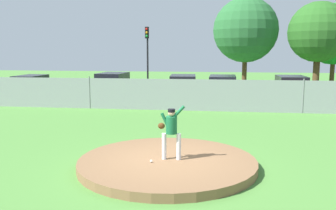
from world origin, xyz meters
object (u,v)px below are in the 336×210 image
at_px(parked_car_charcoal, 113,86).
at_px(traffic_light_near, 147,48).
at_px(parked_car_silver, 222,88).
at_px(parked_car_red, 291,89).
at_px(traffic_cone_orange, 257,95).
at_px(pitcher_youth, 171,128).
at_px(baseball, 151,161).
at_px(parked_car_slate, 31,86).
at_px(parked_car_champagne, 183,87).

xyz_separation_m(parked_car_charcoal, traffic_light_near, (1.68, 4.08, 2.66)).
bearing_deg(parked_car_charcoal, parked_car_silver, 3.22).
distance_m(parked_car_red, traffic_cone_orange, 2.35).
bearing_deg(traffic_cone_orange, parked_car_red, -27.03).
relative_size(pitcher_youth, baseball, 21.58).
relative_size(parked_car_silver, traffic_light_near, 0.92).
distance_m(baseball, traffic_cone_orange, 16.61).
distance_m(pitcher_youth, parked_car_slate, 18.80).
bearing_deg(parked_car_silver, parked_car_red, -4.85).
height_order(pitcher_youth, parked_car_charcoal, pitcher_youth).
distance_m(parked_car_silver, parked_car_red, 4.48).
bearing_deg(parked_car_silver, parked_car_slate, -177.72).
bearing_deg(traffic_light_near, parked_car_silver, -31.62).
bearing_deg(parked_car_silver, traffic_light_near, 148.38).
xyz_separation_m(pitcher_youth, traffic_cone_orange, (4.03, 15.61, -0.90)).
distance_m(pitcher_youth, parked_car_charcoal, 15.72).
bearing_deg(parked_car_red, parked_car_slate, -179.48).
distance_m(parked_car_slate, traffic_light_near, 9.24).
bearing_deg(baseball, parked_car_red, 66.22).
xyz_separation_m(pitcher_youth, parked_car_silver, (1.61, 14.95, -0.37)).
distance_m(parked_car_slate, traffic_cone_orange, 16.16).
xyz_separation_m(parked_car_silver, parked_car_slate, (-13.69, -0.54, -0.03)).
bearing_deg(parked_car_slate, traffic_cone_orange, 4.28).
bearing_deg(baseball, pitcher_youth, 35.56).
relative_size(parked_car_charcoal, parked_car_champagne, 0.94).
height_order(parked_car_slate, traffic_light_near, traffic_light_near).
height_order(parked_car_champagne, parked_car_slate, parked_car_champagne).
xyz_separation_m(parked_car_champagne, traffic_light_near, (-3.22, 3.67, 2.71)).
distance_m(baseball, parked_car_red, 16.33).
bearing_deg(parked_car_charcoal, parked_car_slate, -178.91).
distance_m(parked_car_silver, traffic_cone_orange, 2.57).
bearing_deg(parked_car_slate, parked_car_charcoal, 1.09).
relative_size(pitcher_youth, parked_car_charcoal, 0.35).
height_order(parked_car_red, traffic_cone_orange, parked_car_red).
height_order(pitcher_youth, parked_car_silver, pitcher_youth).
bearing_deg(parked_car_slate, traffic_light_near, 28.40).
bearing_deg(traffic_cone_orange, parked_car_champagne, -172.52).
height_order(parked_car_silver, traffic_light_near, traffic_light_near).
distance_m(parked_car_charcoal, traffic_cone_orange, 10.11).
bearing_deg(parked_car_red, parked_car_charcoal, -179.76).
relative_size(baseball, parked_car_red, 0.02).
height_order(parked_car_red, parked_car_champagne, parked_car_red).
distance_m(parked_car_charcoal, traffic_light_near, 5.16).
xyz_separation_m(parked_car_red, parked_car_charcoal, (-12.07, -0.05, 0.04)).
relative_size(parked_car_silver, parked_car_champagne, 0.97).
xyz_separation_m(baseball, traffic_cone_orange, (4.55, 15.98, -0.02)).
bearing_deg(baseball, parked_car_silver, 82.11).
bearing_deg(traffic_light_near, parked_car_charcoal, -112.43).
bearing_deg(parked_car_red, pitcher_youth, -112.61).
xyz_separation_m(parked_car_slate, traffic_cone_orange, (16.11, 1.20, -0.50)).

